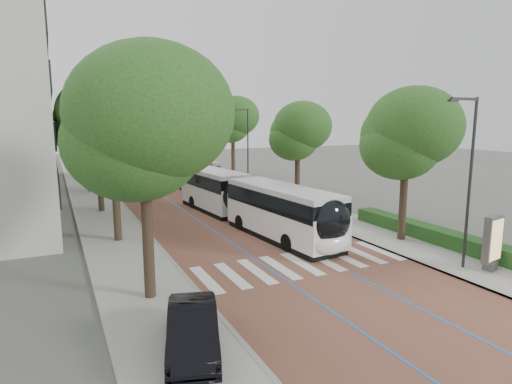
{
  "coord_description": "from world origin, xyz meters",
  "views": [
    {
      "loc": [
        -10.64,
        -16.45,
        7.15
      ],
      "look_at": [
        1.28,
        8.56,
        2.4
      ],
      "focal_mm": 30.0,
      "sensor_mm": 36.0,
      "label": 1
    }
  ],
  "objects": [
    {
      "name": "kerb_left",
      "position": [
        -5.6,
        40.0,
        0.06
      ],
      "size": [
        0.2,
        140.0,
        0.14
      ],
      "primitive_type": "cube",
      "color": "gray",
      "rests_on": "ground"
    },
    {
      "name": "bus_queued_0",
      "position": [
        2.06,
        25.59,
        1.62
      ],
      "size": [
        2.84,
        12.46,
        3.2
      ],
      "rotation": [
        0.0,
        0.0,
        -0.03
      ],
      "color": "white",
      "rests_on": "ground"
    },
    {
      "name": "lane_line_left",
      "position": [
        -1.6,
        40.0,
        0.02
      ],
      "size": [
        0.12,
        126.0,
        0.01
      ],
      "primitive_type": "cube",
      "color": "blue",
      "rests_on": "road"
    },
    {
      "name": "bus_queued_1",
      "position": [
        2.3,
        38.2,
        1.62
      ],
      "size": [
        2.92,
        12.47,
        3.2
      ],
      "rotation": [
        0.0,
        0.0,
        -0.03
      ],
      "color": "white",
      "rests_on": "ground"
    },
    {
      "name": "sidewalk_left",
      "position": [
        -7.5,
        40.0,
        0.06
      ],
      "size": [
        4.0,
        140.0,
        0.12
      ],
      "primitive_type": "cube",
      "color": "#9C9993",
      "rests_on": "ground"
    },
    {
      "name": "zebra_crossing",
      "position": [
        0.2,
        1.0,
        0.03
      ],
      "size": [
        10.55,
        3.6,
        0.01
      ],
      "color": "silver",
      "rests_on": "ground"
    },
    {
      "name": "kerb_right",
      "position": [
        5.6,
        40.0,
        0.06
      ],
      "size": [
        0.2,
        140.0,
        0.14
      ],
      "primitive_type": "cube",
      "color": "gray",
      "rests_on": "ground"
    },
    {
      "name": "trees_right",
      "position": [
        7.7,
        21.65,
        6.43
      ],
      "size": [
        5.4,
        47.28,
        9.08
      ],
      "color": "black",
      "rests_on": "ground"
    },
    {
      "name": "lamp_post_left",
      "position": [
        -6.1,
        8.0,
        4.12
      ],
      "size": [
        0.14,
        0.14,
        8.0
      ],
      "primitive_type": "cylinder",
      "color": "#29292B",
      "rests_on": "sidewalk_left"
    },
    {
      "name": "lead_bus",
      "position": [
        1.15,
        9.26,
        1.63
      ],
      "size": [
        4.14,
        18.54,
        3.2
      ],
      "rotation": [
        0.0,
        0.0,
        0.09
      ],
      "color": "black",
      "rests_on": "ground"
    },
    {
      "name": "streetlight_near",
      "position": [
        6.62,
        -3.0,
        4.82
      ],
      "size": [
        1.82,
        0.2,
        8.0
      ],
      "color": "#29292B",
      "rests_on": "sidewalk_right"
    },
    {
      "name": "ad_panel",
      "position": [
        7.6,
        -3.84,
        1.49
      ],
      "size": [
        1.3,
        0.58,
        2.61
      ],
      "rotation": [
        0.0,
        0.0,
        0.19
      ],
      "color": "#59595B",
      "rests_on": "sidewalk_right"
    },
    {
      "name": "trees_left",
      "position": [
        -7.5,
        25.39,
        6.55
      ],
      "size": [
        6.34,
        61.19,
        9.65
      ],
      "color": "black",
      "rests_on": "ground"
    },
    {
      "name": "streetlight_far",
      "position": [
        6.62,
        22.0,
        4.82
      ],
      "size": [
        1.82,
        0.2,
        8.0
      ],
      "color": "#29292B",
      "rests_on": "sidewalk_right"
    },
    {
      "name": "bus_queued_2",
      "position": [
        1.85,
        51.71,
        1.62
      ],
      "size": [
        2.62,
        12.42,
        3.2
      ],
      "rotation": [
        0.0,
        0.0,
        -0.01
      ],
      "color": "white",
      "rests_on": "ground"
    },
    {
      "name": "sidewalk_right",
      "position": [
        7.5,
        40.0,
        0.06
      ],
      "size": [
        4.0,
        140.0,
        0.12
      ],
      "primitive_type": "cube",
      "color": "#9C9993",
      "rests_on": "ground"
    },
    {
      "name": "lane_line_right",
      "position": [
        1.6,
        40.0,
        0.02
      ],
      "size": [
        0.12,
        126.0,
        0.01
      ],
      "primitive_type": "cube",
      "color": "blue",
      "rests_on": "road"
    },
    {
      "name": "ground",
      "position": [
        0.0,
        0.0,
        0.0
      ],
      "size": [
        160.0,
        160.0,
        0.0
      ],
      "primitive_type": "plane",
      "color": "#51544C",
      "rests_on": "ground"
    },
    {
      "name": "road",
      "position": [
        0.0,
        40.0,
        0.01
      ],
      "size": [
        11.0,
        140.0,
        0.02
      ],
      "primitive_type": "cube",
      "color": "brown",
      "rests_on": "ground"
    },
    {
      "name": "hedge",
      "position": [
        9.1,
        0.0,
        0.52
      ],
      "size": [
        1.2,
        14.0,
        0.8
      ],
      "primitive_type": "cube",
      "color": "#183B14",
      "rests_on": "sidewalk_right"
    },
    {
      "name": "parked_car",
      "position": [
        -7.16,
        -4.65,
        0.83
      ],
      "size": [
        2.65,
        4.53,
        1.41
      ],
      "primitive_type": "imported",
      "rotation": [
        0.0,
        0.0,
        -0.29
      ],
      "color": "black",
      "rests_on": "sidewalk_left"
    }
  ]
}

